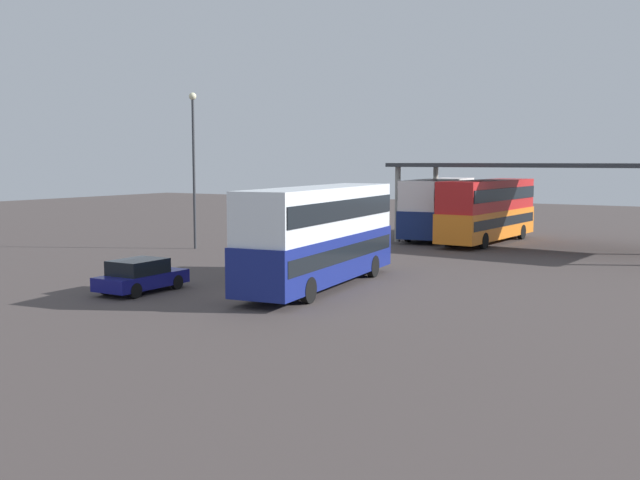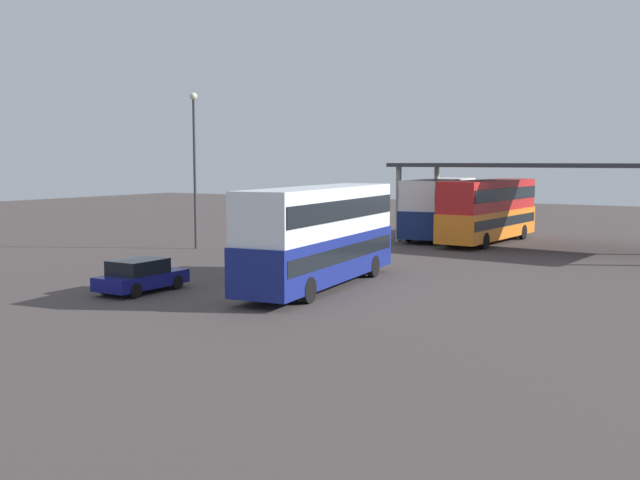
{
  "view_description": "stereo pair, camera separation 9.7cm",
  "coord_description": "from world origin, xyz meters",
  "px_view_note": "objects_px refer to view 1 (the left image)",
  "views": [
    {
      "loc": [
        17.05,
        -23.64,
        5.31
      ],
      "look_at": [
        0.82,
        2.99,
        2.0
      ],
      "focal_mm": 41.99,
      "sensor_mm": 36.0,
      "label": 1
    },
    {
      "loc": [
        17.13,
        -23.59,
        5.31
      ],
      "look_at": [
        0.82,
        2.99,
        2.0
      ],
      "focal_mm": 41.99,
      "sensor_mm": 36.0,
      "label": 2
    }
  ],
  "objects_px": {
    "parked_hatchback": "(141,276)",
    "lamppost_tall": "(194,154)",
    "double_decker_main": "(320,232)",
    "double_decker_near_canopy": "(439,205)",
    "double_decker_mid_row": "(488,208)"
  },
  "relations": [
    {
      "from": "lamppost_tall",
      "to": "parked_hatchback",
      "type": "bearing_deg",
      "value": -57.5
    },
    {
      "from": "parked_hatchback",
      "to": "double_decker_near_canopy",
      "type": "relative_size",
      "value": 0.35
    },
    {
      "from": "double_decker_main",
      "to": "double_decker_mid_row",
      "type": "distance_m",
      "value": 20.31
    },
    {
      "from": "lamppost_tall",
      "to": "double_decker_main",
      "type": "bearing_deg",
      "value": -29.98
    },
    {
      "from": "parked_hatchback",
      "to": "lamppost_tall",
      "type": "relative_size",
      "value": 0.42
    },
    {
      "from": "lamppost_tall",
      "to": "double_decker_mid_row",
      "type": "bearing_deg",
      "value": 41.47
    },
    {
      "from": "double_decker_mid_row",
      "to": "lamppost_tall",
      "type": "bearing_deg",
      "value": 134.18
    },
    {
      "from": "parked_hatchback",
      "to": "lamppost_tall",
      "type": "height_order",
      "value": "lamppost_tall"
    },
    {
      "from": "double_decker_near_canopy",
      "to": "lamppost_tall",
      "type": "bearing_deg",
      "value": 137.57
    },
    {
      "from": "double_decker_main",
      "to": "double_decker_mid_row",
      "type": "bearing_deg",
      "value": -8.08
    },
    {
      "from": "parked_hatchback",
      "to": "lamppost_tall",
      "type": "distance_m",
      "value": 15.94
    },
    {
      "from": "parked_hatchback",
      "to": "double_decker_near_canopy",
      "type": "height_order",
      "value": "double_decker_near_canopy"
    },
    {
      "from": "double_decker_main",
      "to": "lamppost_tall",
      "type": "xyz_separation_m",
      "value": [
        -13.69,
        7.9,
        3.43
      ]
    },
    {
      "from": "double_decker_near_canopy",
      "to": "lamppost_tall",
      "type": "xyz_separation_m",
      "value": [
        -10.01,
        -13.98,
        3.52
      ]
    },
    {
      "from": "double_decker_main",
      "to": "lamppost_tall",
      "type": "height_order",
      "value": "lamppost_tall"
    }
  ]
}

